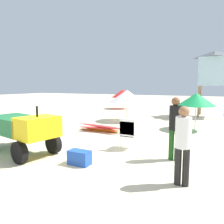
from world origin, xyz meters
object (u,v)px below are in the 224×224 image
lifeguard_near_left (175,124)px  lifeguard_near_center (183,141)px  utility_cart (22,128)px  beach_umbrella_left (123,93)px  cooler_box (79,158)px  lifeguard_tower (214,68)px  stacked_plastic_chairs (128,131)px  beach_umbrella_far (127,96)px  beach_umbrella_mid (196,99)px  surfboard_pile (100,128)px

lifeguard_near_left → lifeguard_near_center: size_ratio=1.06×
utility_cart → beach_umbrella_left: size_ratio=1.34×
lifeguard_near_left → cooler_box: size_ratio=3.00×
utility_cart → beach_umbrella_left: 13.35m
lifeguard_near_left → cooler_box: lifeguard_near_left is taller
lifeguard_tower → cooler_box: lifeguard_tower is taller
stacked_plastic_chairs → beach_umbrella_far: size_ratio=0.49×
lifeguard_tower → beach_umbrella_mid: 5.40m
utility_cart → lifeguard_tower: lifeguard_tower is taller
beach_umbrella_left → surfboard_pile: bearing=-72.4°
utility_cart → lifeguard_near_center: 4.71m
lifeguard_near_center → lifeguard_tower: bearing=88.9°
surfboard_pile → beach_umbrella_mid: bearing=32.1°
surfboard_pile → lifeguard_tower: bearing=59.8°
beach_umbrella_far → cooler_box: 7.37m
beach_umbrella_far → beach_umbrella_mid: bearing=-13.5°
stacked_plastic_chairs → beach_umbrella_far: beach_umbrella_far is taller
lifeguard_near_left → lifeguard_near_center: (0.44, -1.51, -0.06)m
stacked_plastic_chairs → surfboard_pile: bearing=138.4°
surfboard_pile → beach_umbrella_left: bearing=107.6°
stacked_plastic_chairs → beach_umbrella_mid: beach_umbrella_mid is taller
beach_umbrella_far → beach_umbrella_left: bearing=115.6°
cooler_box → lifeguard_near_left: bearing=34.3°
cooler_box → utility_cart: bearing=178.7°
surfboard_pile → beach_umbrella_far: beach_umbrella_far is taller
beach_umbrella_far → utility_cart: bearing=-94.2°
beach_umbrella_mid → lifeguard_near_center: bearing=-86.9°
lifeguard_tower → cooler_box: 11.96m
lifeguard_near_center → beach_umbrella_left: (-7.11, 13.21, 0.41)m
lifeguard_near_left → lifeguard_tower: lifeguard_tower is taller
beach_umbrella_left → beach_umbrella_mid: beach_umbrella_mid is taller
beach_umbrella_left → beach_umbrella_far: (2.92, -6.09, 0.09)m
lifeguard_near_center → beach_umbrella_left: size_ratio=0.81×
lifeguard_near_center → lifeguard_tower: (0.22, 11.27, 2.23)m
surfboard_pile → lifeguard_near_center: (4.13, -3.81, 0.79)m
utility_cart → beach_umbrella_mid: (4.37, 6.11, 0.64)m
surfboard_pile → cooler_box: 4.08m
beach_umbrella_mid → beach_umbrella_far: beach_umbrella_far is taller
lifeguard_near_center → beach_umbrella_left: bearing=118.3°
lifeguard_near_left → lifeguard_tower: size_ratio=0.41×
utility_cart → cooler_box: size_ratio=4.66×
lifeguard_near_center → cooler_box: (-2.59, 0.04, -0.76)m
utility_cart → lifeguard_near_center: (4.71, -0.09, 0.17)m
lifeguard_near_center → cooler_box: 2.70m
utility_cart → cooler_box: 2.20m
surfboard_pile → lifeguard_near_left: bearing=-31.9°
utility_cart → beach_umbrella_far: bearing=85.8°
lifeguard_near_left → stacked_plastic_chairs: bearing=166.0°
stacked_plastic_chairs → beach_umbrella_mid: (1.63, 4.30, 0.83)m
stacked_plastic_chairs → utility_cart: bearing=-146.6°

